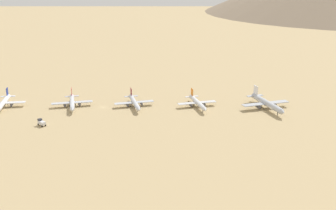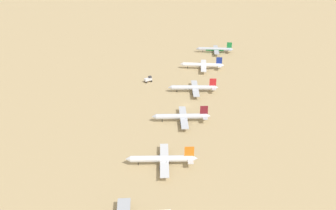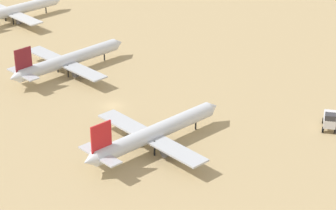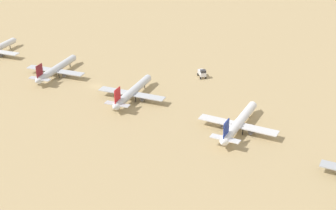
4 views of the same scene
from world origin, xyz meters
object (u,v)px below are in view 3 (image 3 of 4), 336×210
at_px(parked_jet_3, 68,60).
at_px(parked_jet_4, 13,11).
at_px(service_truck, 330,119).
at_px(parked_jet_2, 154,133).

distance_m(parked_jet_3, parked_jet_4, 41.36).
xyz_separation_m(parked_jet_3, parked_jet_4, (4.38, 41.13, -0.02)).
distance_m(parked_jet_3, service_truck, 61.22).
bearing_deg(parked_jet_4, service_truck, -75.51).
bearing_deg(parked_jet_2, service_truck, -22.26).
height_order(parked_jet_2, service_truck, parked_jet_2).
bearing_deg(parked_jet_2, parked_jet_3, 85.10).
xyz_separation_m(parked_jet_3, service_truck, (28.95, -53.93, -1.05)).
xyz_separation_m(parked_jet_4, service_truck, (24.56, -95.06, -1.03)).
bearing_deg(parked_jet_2, parked_jet_4, 84.50).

